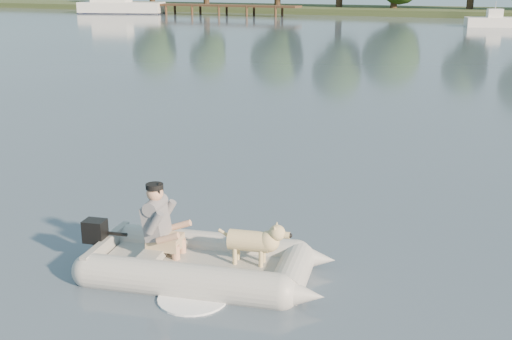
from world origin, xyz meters
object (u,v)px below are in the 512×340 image
at_px(dinghy, 203,237).
at_px(cabin_cruiser, 121,2).
at_px(motorboat, 497,15).
at_px(man, 157,219).
at_px(dock, 214,10).
at_px(dog, 249,244).

xyz_separation_m(dinghy, cabin_cruiser, (-36.44, 51.12, 0.66)).
height_order(cabin_cruiser, motorboat, cabin_cruiser).
height_order(dinghy, motorboat, motorboat).
distance_m(man, cabin_cruiser, 62.47).
bearing_deg(dinghy, dock, 107.10).
distance_m(man, dog, 1.22).
xyz_separation_m(dock, dinghy, (26.43, -52.54, 0.00)).
relative_size(man, motorboat, 0.20).
bearing_deg(cabin_cruiser, motorboat, -22.54).
relative_size(dock, man, 18.82).
relative_size(dinghy, cabin_cruiser, 0.47).
bearing_deg(motorboat, dock, 151.61).
bearing_deg(motorboat, cabin_cruiser, 157.07).
relative_size(dog, motorboat, 0.18).
distance_m(dock, cabin_cruiser, 10.13).
xyz_separation_m(dock, man, (25.81, -52.60, 0.17)).
bearing_deg(dog, man, 180.00).
bearing_deg(motorboat, dog, -105.99).
bearing_deg(dock, motorboat, -12.51).
bearing_deg(man, dinghy, -4.24).
bearing_deg(dog, dinghy, -175.43).
distance_m(dock, motorboat, 27.74).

